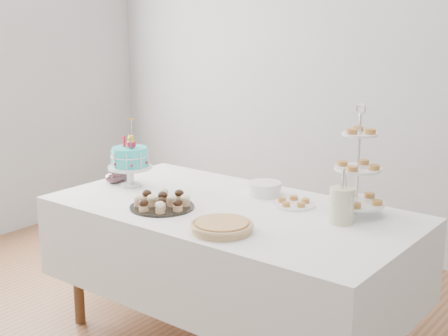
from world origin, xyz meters
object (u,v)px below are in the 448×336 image
Objects in this scene: cupcake_tray at (162,201)px; jam_bowl_b at (121,176)px; plate_stack at (265,189)px; pastry_plate at (294,203)px; table at (230,248)px; tiered_stand at (358,169)px; jam_bowl_a at (114,178)px; birthday_cake at (130,168)px; utensil_pitcher at (342,204)px; pie at (222,226)px.

cupcake_tray is 0.61m from jam_bowl_b.
plate_stack is 0.24m from pastry_plate.
jam_bowl_b is (-0.84, 0.01, 0.26)m from table.
tiered_stand is at bearing 31.79° from cupcake_tray.
pastry_plate is at bearing -16.71° from plate_stack.
jam_bowl_a reaches higher than table.
cupcake_tray is at bearing -148.21° from tiered_stand.
table is 0.79m from birthday_cake.
tiered_stand is 5.16× the size of jam_bowl_a.
jam_bowl_a is at bearing -158.27° from plate_stack.
birthday_cake is 0.16m from jam_bowl_b.
tiered_stand reaches higher than jam_bowl_b.
jam_bowl_a is at bearing -166.87° from birthday_cake.
birthday_cake reaches higher than utensil_pitcher.
table is 0.79m from tiered_stand.
plate_stack is 0.92m from jam_bowl_a.
table is 8.53× the size of pastry_plate.
pie is at bearing -15.25° from jam_bowl_a.
utensil_pitcher is (0.38, 0.45, 0.07)m from pie.
tiered_stand is (0.57, 0.29, 0.46)m from table.
jam_bowl_a is 1.02× the size of jam_bowl_b.
table is 7.19× the size of utensil_pitcher.
jam_bowl_b is (-0.85, -0.29, -0.01)m from plate_stack.
jam_bowl_b is (-1.04, 0.33, 0.00)m from pie.
cupcake_tray reaches higher than jam_bowl_b.
cupcake_tray is 3.11× the size of jam_bowl_a.
cupcake_tray reaches higher than plate_stack.
tiered_stand reaches higher than cupcake_tray.
table is at bearing -0.59° from jam_bowl_b.
cupcake_tray is (0.44, -0.20, -0.07)m from birthday_cake.
plate_stack is at bearing 18.70° from jam_bowl_b.
pastry_plate is 2.08× the size of jam_bowl_a.
tiered_stand is 0.40m from pastry_plate.
jam_bowl_b reaches higher than pastry_plate.
plate_stack reaches higher than table.
jam_bowl_a is at bearing -153.18° from utensil_pitcher.
cupcake_tray is 1.26× the size of utensil_pitcher.
tiered_stand reaches higher than birthday_cake.
pie reaches higher than table.
tiered_stand is (0.37, 0.62, 0.21)m from pie.
utensil_pitcher is (1.41, 0.12, 0.07)m from jam_bowl_b.
jam_bowl_a is 1.43m from utensil_pitcher.
jam_bowl_b is (-0.13, 0.04, -0.08)m from birthday_cake.
plate_stack is (-0.56, 0.00, -0.20)m from tiered_stand.
jam_bowl_b is (0.00, 0.05, -0.00)m from jam_bowl_a.
birthday_cake reaches higher than jam_bowl_b.
pie is at bearing -95.15° from pastry_plate.
plate_stack is 0.90m from jam_bowl_b.
utensil_pitcher is at bearing -16.71° from plate_stack.
utensil_pitcher is (0.85, 0.36, 0.06)m from cupcake_tray.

